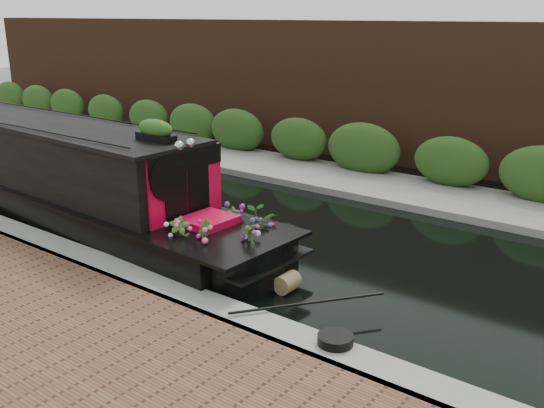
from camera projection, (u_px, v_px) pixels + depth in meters
The scene contains 8 objects.
ground at pixel (247, 228), 12.42m from camera, with size 80.00×80.00×0.00m, color black.
near_bank_coping at pixel (118, 282), 9.91m from camera, with size 40.00×0.60×0.50m, color gray.
far_bank_path at pixel (350, 184), 15.60m from camera, with size 40.00×2.40×0.34m, color gray.
far_hedge at pixel (367, 177), 16.28m from camera, with size 40.00×1.10×2.80m, color #254717.
far_brick_wall at pixel (402, 162), 17.88m from camera, with size 40.00×1.00×8.00m, color #4A2B19.
narrowboat at pixel (57, 182), 12.84m from camera, with size 11.43×2.45×2.66m.
rope_fender at pixel (287, 283), 9.54m from camera, with size 0.30×0.30×0.38m, color olive.
coiled_mooring_rope at pixel (335, 339), 7.57m from camera, with size 0.46×0.46×0.12m, color black.
Camera 1 is at (7.50, -8.99, 4.21)m, focal length 40.00 mm.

